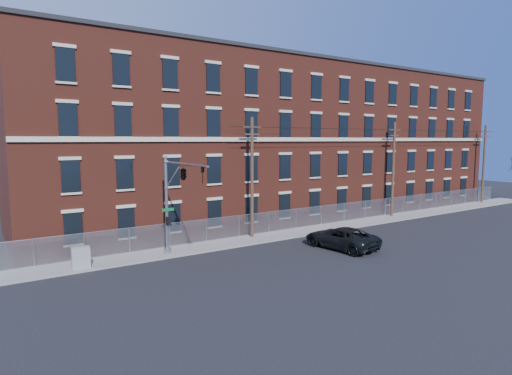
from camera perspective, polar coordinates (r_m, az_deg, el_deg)
The scene contains 11 objects.
ground at distance 30.77m, azimuth 2.09°, elevation -9.19°, with size 140.00×140.00×0.00m, color black.
sidewalk at distance 42.09m, azimuth 11.44°, elevation -4.98°, with size 65.00×3.00×0.12m, color gray.
mill_building at distance 47.98m, azimuth 4.04°, elevation 6.24°, with size 55.30×14.32×16.30m.
chain_link_fence at distance 42.81m, azimuth 10.24°, elevation -3.40°, with size 59.06×0.06×1.85m.
traffic_signal_mast at distance 28.70m, azimuth -10.22°, elevation 0.54°, with size 0.90×6.75×7.00m.
utility_pole_near at distance 35.51m, azimuth -0.54°, elevation 1.67°, with size 1.80×0.28×10.00m.
utility_pole_mid at distance 47.76m, azimuth 17.87°, elevation 2.57°, with size 1.80×0.28×10.00m.
utility_pole_far at distance 62.85m, azimuth 28.16°, elevation 2.97°, with size 1.80×0.28×10.00m.
overhead_wires at distance 47.68m, azimuth 18.03°, elevation 7.11°, with size 40.00×0.62×0.62m.
pickup_truck at distance 33.41m, azimuth 11.32°, elevation -6.60°, with size 2.73×5.91×1.64m, color black.
utility_cabinet at distance 29.69m, azimuth -22.38°, elevation -8.65°, with size 1.10×0.55×1.37m, color gray.
Camera 1 is at (-17.35, -24.02, 8.27)m, focal length 29.93 mm.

